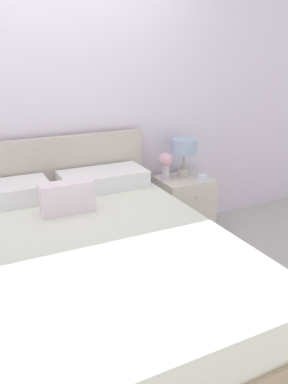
{
  "coord_description": "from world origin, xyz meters",
  "views": [
    {
      "loc": [
        -0.57,
        -3.01,
        1.65
      ],
      "look_at": [
        0.6,
        -0.59,
        0.65
      ],
      "focal_mm": 35.0,
      "sensor_mm": 36.0,
      "label": 1
    }
  ],
  "objects_px": {
    "bed": "(88,276)",
    "nightstand": "(184,206)",
    "teacup": "(202,178)",
    "table_lamp": "(184,149)",
    "flower_vase": "(166,163)"
  },
  "relations": [
    {
      "from": "nightstand",
      "to": "table_lamp",
      "type": "bearing_deg",
      "value": 70.94
    },
    {
      "from": "flower_vase",
      "to": "teacup",
      "type": "height_order",
      "value": "flower_vase"
    },
    {
      "from": "bed",
      "to": "flower_vase",
      "type": "bearing_deg",
      "value": 39.18
    },
    {
      "from": "nightstand",
      "to": "teacup",
      "type": "height_order",
      "value": "teacup"
    },
    {
      "from": "bed",
      "to": "flower_vase",
      "type": "xyz_separation_m",
      "value": [
        1.02,
        0.84,
        0.4
      ]
    },
    {
      "from": "nightstand",
      "to": "flower_vase",
      "type": "relative_size",
      "value": 2.24
    },
    {
      "from": "nightstand",
      "to": "table_lamp",
      "type": "relative_size",
      "value": 1.6
    },
    {
      "from": "table_lamp",
      "to": "teacup",
      "type": "relative_size",
      "value": 2.86
    },
    {
      "from": "bed",
      "to": "nightstand",
      "type": "relative_size",
      "value": 3.81
    },
    {
      "from": "table_lamp",
      "to": "nightstand",
      "type": "bearing_deg",
      "value": -109.06
    },
    {
      "from": "table_lamp",
      "to": "flower_vase",
      "type": "bearing_deg",
      "value": -174.25
    },
    {
      "from": "bed",
      "to": "nightstand",
      "type": "height_order",
      "value": "bed"
    },
    {
      "from": "bed",
      "to": "table_lamp",
      "type": "bearing_deg",
      "value": 34.9
    },
    {
      "from": "table_lamp",
      "to": "flower_vase",
      "type": "relative_size",
      "value": 1.4
    },
    {
      "from": "bed",
      "to": "teacup",
      "type": "xyz_separation_m",
      "value": [
        1.32,
        0.68,
        0.26
      ]
    }
  ]
}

